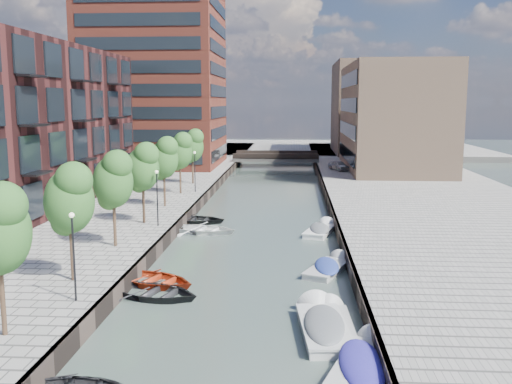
# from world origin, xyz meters

# --- Properties ---
(water) EXTENTS (300.00, 300.00, 0.00)m
(water) POSITION_xyz_m (0.00, 40.00, 0.00)
(water) COLOR #38473F
(water) RESTS_ON ground
(quay_right) EXTENTS (20.00, 140.00, 1.00)m
(quay_right) POSITION_xyz_m (16.00, 40.00, 0.50)
(quay_right) COLOR gray
(quay_right) RESTS_ON ground
(quay_wall_left) EXTENTS (0.25, 140.00, 1.00)m
(quay_wall_left) POSITION_xyz_m (-6.10, 40.00, 0.50)
(quay_wall_left) COLOR #332823
(quay_wall_left) RESTS_ON ground
(quay_wall_right) EXTENTS (0.25, 140.00, 1.00)m
(quay_wall_right) POSITION_xyz_m (6.10, 40.00, 0.50)
(quay_wall_right) COLOR #332823
(quay_wall_right) RESTS_ON ground
(far_closure) EXTENTS (80.00, 40.00, 1.00)m
(far_closure) POSITION_xyz_m (0.00, 100.00, 0.50)
(far_closure) COLOR gray
(far_closure) RESTS_ON ground
(apartment_block) EXTENTS (8.00, 38.00, 14.00)m
(apartment_block) POSITION_xyz_m (-20.00, 30.00, 8.00)
(apartment_block) COLOR black
(apartment_block) RESTS_ON quay_left
(tower) EXTENTS (18.00, 18.00, 30.00)m
(tower) POSITION_xyz_m (-17.00, 65.00, 16.00)
(tower) COLOR maroon
(tower) RESTS_ON quay_left
(tan_block_near) EXTENTS (12.00, 25.00, 14.00)m
(tan_block_near) POSITION_xyz_m (16.00, 62.00, 8.00)
(tan_block_near) COLOR #A07D62
(tan_block_near) RESTS_ON quay_right
(tan_block_far) EXTENTS (12.00, 20.00, 16.00)m
(tan_block_far) POSITION_xyz_m (16.00, 88.00, 9.00)
(tan_block_far) COLOR #A07D62
(tan_block_far) RESTS_ON quay_right
(bridge) EXTENTS (13.00, 6.00, 1.30)m
(bridge) POSITION_xyz_m (0.00, 72.00, 1.39)
(bridge) COLOR gray
(bridge) RESTS_ON ground
(tree_1) EXTENTS (2.50, 2.50, 5.95)m
(tree_1) POSITION_xyz_m (-8.50, 11.00, 5.31)
(tree_1) COLOR #382619
(tree_1) RESTS_ON quay_left
(tree_2) EXTENTS (2.50, 2.50, 5.95)m
(tree_2) POSITION_xyz_m (-8.50, 18.00, 5.31)
(tree_2) COLOR #382619
(tree_2) RESTS_ON quay_left
(tree_3) EXTENTS (2.50, 2.50, 5.95)m
(tree_3) POSITION_xyz_m (-8.50, 25.00, 5.31)
(tree_3) COLOR #382619
(tree_3) RESTS_ON quay_left
(tree_4) EXTENTS (2.50, 2.50, 5.95)m
(tree_4) POSITION_xyz_m (-8.50, 32.00, 5.31)
(tree_4) COLOR #382619
(tree_4) RESTS_ON quay_left
(tree_5) EXTENTS (2.50, 2.50, 5.95)m
(tree_5) POSITION_xyz_m (-8.50, 39.00, 5.31)
(tree_5) COLOR #382619
(tree_5) RESTS_ON quay_left
(tree_6) EXTENTS (2.50, 2.50, 5.95)m
(tree_6) POSITION_xyz_m (-8.50, 46.00, 5.31)
(tree_6) COLOR #382619
(tree_6) RESTS_ON quay_left
(lamp_0) EXTENTS (0.24, 0.24, 4.12)m
(lamp_0) POSITION_xyz_m (-7.20, 8.00, 3.51)
(lamp_0) COLOR black
(lamp_0) RESTS_ON quay_left
(lamp_1) EXTENTS (0.24, 0.24, 4.12)m
(lamp_1) POSITION_xyz_m (-7.20, 24.00, 3.51)
(lamp_1) COLOR black
(lamp_1) RESTS_ON quay_left
(lamp_2) EXTENTS (0.24, 0.24, 4.12)m
(lamp_2) POSITION_xyz_m (-7.20, 40.00, 3.51)
(lamp_2) COLOR black
(lamp_2) RESTS_ON quay_left
(sloop_1) EXTENTS (5.73, 4.84, 1.01)m
(sloop_1) POSITION_xyz_m (-4.39, 11.44, 0.00)
(sloop_1) COLOR black
(sloop_1) RESTS_ON ground
(sloop_2) EXTENTS (5.90, 5.13, 1.02)m
(sloop_2) POSITION_xyz_m (-4.93, 13.47, 0.00)
(sloop_2) COLOR #A82E12
(sloop_2) RESTS_ON ground
(sloop_3) EXTENTS (5.60, 4.50, 1.03)m
(sloop_3) POSITION_xyz_m (-4.12, 26.13, 0.00)
(sloop_3) COLOR white
(sloop_3) RESTS_ON ground
(sloop_4) EXTENTS (5.22, 3.94, 1.02)m
(sloop_4) POSITION_xyz_m (-5.40, 29.82, 0.00)
(sloop_4) COLOR black
(sloop_4) RESTS_ON ground
(motorboat_0) EXTENTS (3.46, 5.63, 1.78)m
(motorboat_0) POSITION_xyz_m (5.49, 3.93, 0.22)
(motorboat_0) COLOR #BAB9B8
(motorboat_0) RESTS_ON ground
(motorboat_1) EXTENTS (2.43, 5.75, 1.86)m
(motorboat_1) POSITION_xyz_m (4.07, 7.70, 0.23)
(motorboat_1) COLOR beige
(motorboat_1) RESTS_ON ground
(motorboat_2) EXTENTS (1.77, 4.65, 1.53)m
(motorboat_2) POSITION_xyz_m (4.56, 8.33, 0.09)
(motorboat_2) COLOR #ADAEAB
(motorboat_2) RESTS_ON ground
(motorboat_3) EXTENTS (3.20, 4.78, 1.51)m
(motorboat_3) POSITION_xyz_m (4.93, 16.78, 0.18)
(motorboat_3) COLOR #B1B0AF
(motorboat_3) RESTS_ON ground
(motorboat_4) EXTENTS (2.87, 4.96, 1.57)m
(motorboat_4) POSITION_xyz_m (4.90, 26.90, 0.19)
(motorboat_4) COLOR white
(motorboat_4) RESTS_ON ground
(car) EXTENTS (2.95, 4.10, 1.30)m
(car) POSITION_xyz_m (8.72, 59.53, 1.65)
(car) COLOR #B1B4B6
(car) RESTS_ON quay_right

